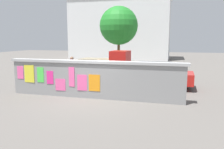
% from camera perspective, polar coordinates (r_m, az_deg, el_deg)
% --- Properties ---
extents(ground, '(60.00, 60.00, 0.00)m').
position_cam_1_polar(ground, '(18.40, 3.90, 0.34)').
color(ground, '#605B56').
extents(poster_wall, '(8.38, 0.42, 1.73)m').
position_cam_1_polar(poster_wall, '(10.63, -4.73, -1.10)').
color(poster_wall, gray).
rests_on(poster_wall, ground).
extents(auto_rickshaw_truck, '(3.68, 1.71, 1.85)m').
position_cam_1_polar(auto_rickshaw_truck, '(16.88, -1.20, 2.67)').
color(auto_rickshaw_truck, black).
rests_on(auto_rickshaw_truck, ground).
extents(car_parked, '(3.84, 1.79, 1.40)m').
position_cam_1_polar(car_parked, '(13.14, 10.92, -0.02)').
color(car_parked, black).
rests_on(car_parked, ground).
extents(motorcycle, '(1.90, 0.56, 0.87)m').
position_cam_1_polar(motorcycle, '(13.79, -14.81, -0.86)').
color(motorcycle, black).
rests_on(motorcycle, ground).
extents(bicycle_near, '(1.71, 0.44, 0.95)m').
position_cam_1_polar(bicycle_near, '(13.95, -4.47, -0.89)').
color(bicycle_near, black).
rests_on(bicycle_near, ground).
extents(bicycle_far, '(1.65, 0.62, 0.95)m').
position_cam_1_polar(bicycle_far, '(12.28, -9.74, -2.33)').
color(bicycle_far, black).
rests_on(bicycle_far, ground).
extents(person_walking, '(0.46, 0.46, 1.62)m').
position_cam_1_polar(person_walking, '(14.51, -9.80, 1.86)').
color(person_walking, '#BF6626').
rests_on(person_walking, ground).
extents(person_bystander, '(0.39, 0.39, 1.62)m').
position_cam_1_polar(person_bystander, '(12.45, -3.27, 0.83)').
color(person_bystander, '#BF6626').
rests_on(person_bystander, ground).
extents(tree_roadside, '(3.56, 3.56, 5.68)m').
position_cam_1_polar(tree_roadside, '(21.98, 1.67, 11.91)').
color(tree_roadside, brown).
rests_on(tree_roadside, ground).
extents(building_background, '(13.38, 5.91, 8.32)m').
position_cam_1_polar(building_background, '(32.25, 2.09, 11.45)').
color(building_background, silver).
rests_on(building_background, ground).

